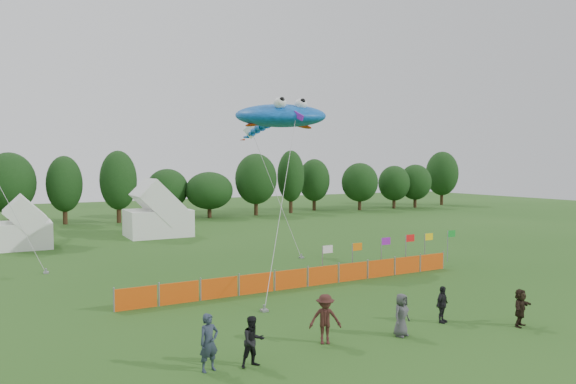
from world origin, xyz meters
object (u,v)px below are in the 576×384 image
spectator_b (253,341)px  spectator_f (520,308)px  tent_left (25,227)px  spectator_a (209,342)px  spectator_d (442,304)px  stingray_kite (278,117)px  spectator_c (325,319)px  tent_right (158,214)px  spectator_e (401,315)px  barrier_fence (307,277)px

spectator_b → spectator_f: bearing=-9.3°
tent_left → spectator_a: tent_left is taller
tent_left → spectator_d: 33.03m
spectator_b → stingray_kite: 21.11m
stingray_kite → spectator_c: bearing=-111.9°
spectator_d → stingray_kite: 18.45m
tent_right → spectator_c: size_ratio=3.10×
tent_right → spectator_f: size_ratio=3.70×
tent_left → spectator_b: size_ratio=2.31×
spectator_a → spectator_d: 10.16m
spectator_e → stingray_kite: 19.12m
spectator_c → stingray_kite: stingray_kite is taller
tent_right → spectator_e: size_ratio=3.45×
spectator_a → spectator_d: spectator_a is taller
spectator_a → spectator_c: spectator_a is taller
tent_left → spectator_f: bearing=-61.9°
tent_right → spectator_b: tent_right is taller
spectator_a → tent_left: bearing=87.1°
barrier_fence → spectator_b: size_ratio=12.08×
spectator_b → spectator_d: size_ratio=1.08×
spectator_f → stingray_kite: size_ratio=0.08×
spectator_c → spectator_d: 5.60m
spectator_a → spectator_b: (1.37, -0.35, -0.09)m
spectator_f → tent_left: bearing=98.6°
spectator_b → spectator_a: bearing=163.6°
stingray_kite → spectator_d: bearing=-92.8°
spectator_c → spectator_d: (5.59, -0.21, -0.15)m
spectator_d → tent_right: bearing=77.8°
stingray_kite → spectator_a: bearing=-124.1°
tent_left → spectator_e: tent_left is taller
tent_left → spectator_e: 32.41m
tent_right → spectator_a: tent_right is taller
barrier_fence → spectator_e: 8.62m
tent_left → barrier_fence: 25.13m
spectator_d → spectator_f: 3.04m
spectator_a → tent_right: bearing=67.1°
spectator_b → spectator_c: 3.27m
spectator_a → spectator_d: size_ratio=1.21×
spectator_e → spectator_a: bearing=162.2°
spectator_c → spectator_e: size_ratio=1.11×
spectator_a → spectator_d: bearing=-10.5°
spectator_e → spectator_f: 5.19m
barrier_fence → spectator_d: size_ratio=13.10×
barrier_fence → spectator_f: (4.05, -9.97, 0.26)m
spectator_a → stingray_kite: bearing=44.8°
spectator_f → spectator_c: bearing=145.8°
spectator_a → spectator_c: size_ratio=1.01×
spectator_b → spectator_c: bearing=9.9°
spectator_b → spectator_d: bearing=0.9°
tent_right → barrier_fence: bearing=-85.2°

